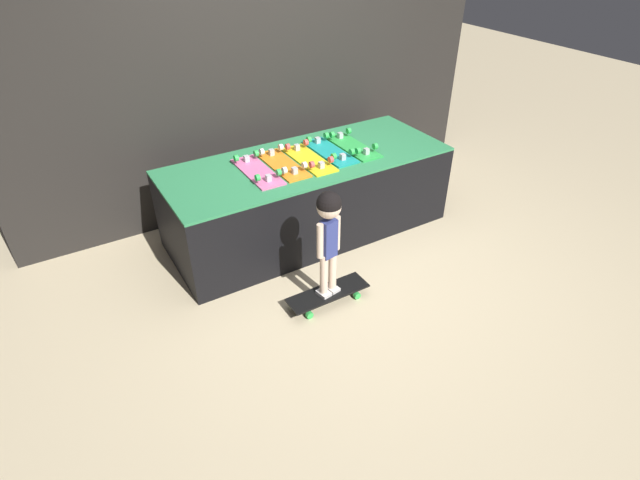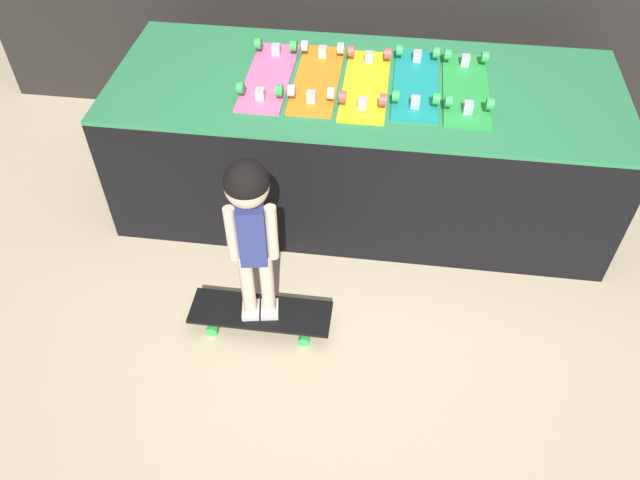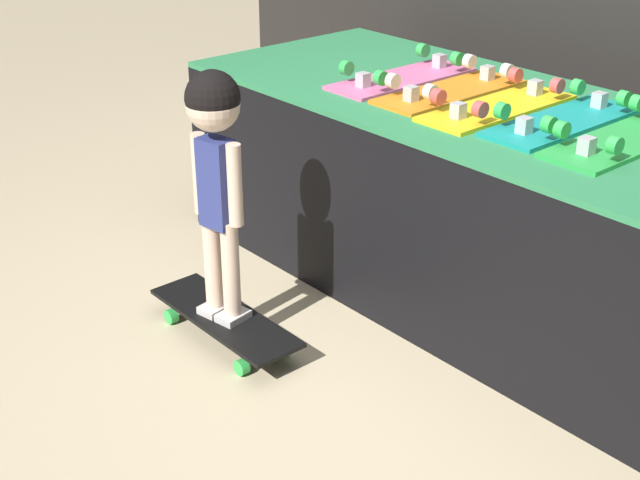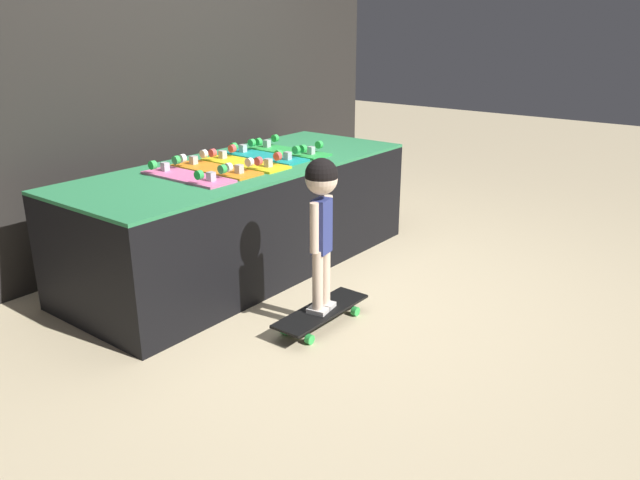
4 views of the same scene
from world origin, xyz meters
name	(u,v)px [view 4 (image 4 of 4)]	position (x,y,z in m)	size (l,w,h in m)	color
ground_plane	(321,290)	(0.00, 0.00, 0.00)	(16.00, 16.00, 0.00)	beige
back_wall	(157,74)	(0.00, 1.42, 1.23)	(4.64, 0.10, 2.45)	black
display_rack	(244,217)	(0.00, 0.65, 0.35)	(2.42, 0.94, 0.71)	black
skateboard_pink_on_rack	(188,175)	(-0.46, 0.63, 0.72)	(0.21, 0.61, 0.09)	pink
skateboard_orange_on_rack	(216,168)	(-0.23, 0.64, 0.72)	(0.21, 0.61, 0.09)	orange
skateboard_yellow_on_rack	(245,162)	(0.00, 0.62, 0.72)	(0.21, 0.61, 0.09)	yellow
skateboard_teal_on_rack	(265,155)	(0.23, 0.66, 0.72)	(0.21, 0.61, 0.09)	teal
skateboard_green_on_rack	(288,150)	(0.46, 0.65, 0.72)	(0.21, 0.61, 0.09)	green
skateboard_on_floor	(321,312)	(-0.36, -0.28, 0.07)	(0.63, 0.20, 0.09)	black
child	(321,206)	(-0.36, -0.28, 0.68)	(0.20, 0.17, 0.84)	silver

